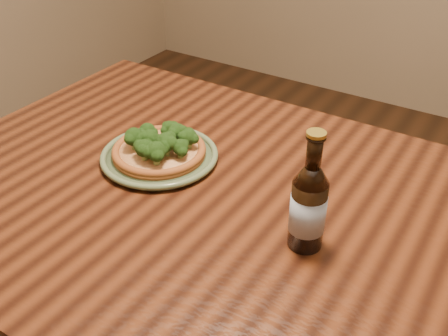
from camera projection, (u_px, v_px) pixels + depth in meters
The scene contains 4 objects.
table at pixel (284, 259), 1.03m from camera, with size 1.60×0.90×0.75m.
plate at pixel (159, 156), 1.15m from camera, with size 0.26×0.26×0.02m.
pizza at pixel (159, 148), 1.14m from camera, with size 0.21×0.21×0.07m.
beer_bottle at pixel (308, 206), 0.88m from camera, with size 0.06×0.06×0.23m.
Camera 1 is at (0.31, -0.60, 1.37)m, focal length 42.00 mm.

